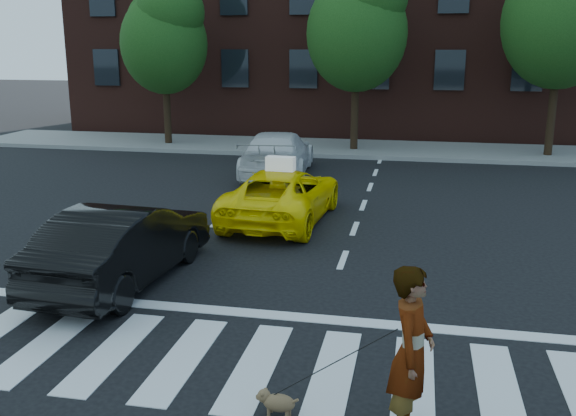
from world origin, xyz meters
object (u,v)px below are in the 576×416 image
(tree_left, at_px, (164,33))
(woman, at_px, (412,353))
(taxi, at_px, (282,195))
(white_suv, at_px, (277,154))
(tree_right, at_px, (564,7))
(tree_mid, at_px, (358,21))
(dog, at_px, (276,402))
(black_sedan, at_px, (123,243))

(tree_left, height_order, woman, tree_left)
(taxi, distance_m, white_suv, 5.28)
(tree_right, distance_m, woman, 19.16)
(tree_left, height_order, taxi, tree_left)
(tree_mid, relative_size, dog, 13.86)
(woman, bearing_deg, tree_left, 39.12)
(tree_left, relative_size, taxi, 1.47)
(tree_right, bearing_deg, tree_left, 180.00)
(taxi, bearing_deg, black_sedan, 71.10)
(taxi, xyz_separation_m, white_suv, (-1.26, 5.13, 0.08))
(white_suv, bearing_deg, tree_left, -46.00)
(tree_mid, height_order, dog, tree_mid)
(tree_left, distance_m, white_suv, 8.30)
(tree_right, height_order, taxi, tree_right)
(woman, relative_size, dog, 3.68)
(taxi, bearing_deg, dog, 105.20)
(woman, bearing_deg, white_suv, 28.64)
(woman, bearing_deg, taxi, 31.36)
(black_sedan, relative_size, white_suv, 0.88)
(tree_right, distance_m, taxi, 13.45)
(black_sedan, bearing_deg, white_suv, -89.75)
(tree_mid, relative_size, tree_right, 0.92)
(white_suv, distance_m, dog, 13.47)
(taxi, relative_size, dog, 8.65)
(tree_mid, height_order, white_suv, tree_mid)
(black_sedan, height_order, dog, black_sedan)
(dog, bearing_deg, woman, 5.60)
(dog, bearing_deg, taxi, 109.06)
(black_sedan, distance_m, white_suv, 9.62)
(tree_left, bearing_deg, woman, -61.28)
(tree_mid, distance_m, tree_right, 7.01)
(white_suv, bearing_deg, taxi, 99.13)
(tree_right, bearing_deg, dog, -108.50)
(black_sedan, bearing_deg, tree_left, -67.26)
(woman, height_order, dog, woman)
(black_sedan, height_order, woman, woman)
(tree_right, xyz_separation_m, white_suv, (-8.93, -4.90, -4.56))
(black_sedan, bearing_deg, taxi, -108.74)
(white_suv, bearing_deg, dog, 97.76)
(white_suv, bearing_deg, black_sedan, 81.77)
(tree_left, relative_size, dog, 12.69)
(tree_left, xyz_separation_m, white_suv, (5.57, -4.90, -3.74))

